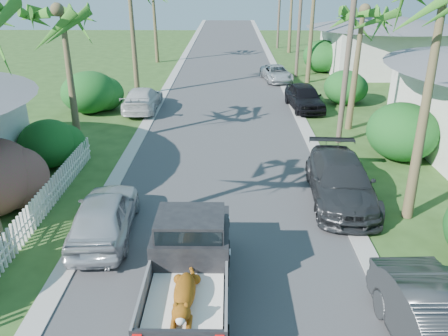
{
  "coord_description": "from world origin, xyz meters",
  "views": [
    {
      "loc": [
        0.24,
        -7.13,
        7.53
      ],
      "look_at": [
        0.07,
        6.66,
        1.4
      ],
      "focal_mm": 35.0,
      "sensor_mm": 36.0,
      "label": 1
    }
  ],
  "objects_px": {
    "parked_car_lf": "(143,99)",
    "palm_l_b": "(60,11)",
    "utility_pole_b": "(349,46)",
    "parked_car_rm": "(341,181)",
    "utility_pole_d": "(279,4)",
    "utility_pole_c": "(300,16)",
    "pickup_truck": "(190,257)",
    "palm_r_b": "(363,11)",
    "parked_car_rn": "(444,336)",
    "parked_car_ln": "(104,215)",
    "parked_car_rd": "(277,74)",
    "parked_car_rf": "(304,97)",
    "house_right_far": "(384,46)"
  },
  "relations": [
    {
      "from": "parked_car_lf",
      "to": "palm_l_b",
      "type": "xyz_separation_m",
      "value": [
        -1.84,
        -6.37,
        5.46
      ]
    },
    {
      "from": "house_right_far",
      "to": "utility_pole_c",
      "type": "height_order",
      "value": "utility_pole_c"
    },
    {
      "from": "parked_car_rf",
      "to": "palm_l_b",
      "type": "bearing_deg",
      "value": -155.54
    },
    {
      "from": "parked_car_lf",
      "to": "palm_r_b",
      "type": "xyz_separation_m",
      "value": [
        11.56,
        -3.37,
        5.27
      ]
    },
    {
      "from": "house_right_far",
      "to": "palm_r_b",
      "type": "bearing_deg",
      "value": -113.11
    },
    {
      "from": "utility_pole_b",
      "to": "utility_pole_d",
      "type": "height_order",
      "value": "same"
    },
    {
      "from": "parked_car_ln",
      "to": "utility_pole_c",
      "type": "bearing_deg",
      "value": -115.38
    },
    {
      "from": "pickup_truck",
      "to": "parked_car_rn",
      "type": "distance_m",
      "value": 5.86
    },
    {
      "from": "parked_car_rn",
      "to": "parked_car_ln",
      "type": "relative_size",
      "value": 1.08
    },
    {
      "from": "pickup_truck",
      "to": "parked_car_rf",
      "type": "distance_m",
      "value": 17.64
    },
    {
      "from": "parked_car_rf",
      "to": "parked_car_ln",
      "type": "relative_size",
      "value": 1.02
    },
    {
      "from": "parked_car_rn",
      "to": "parked_car_rm",
      "type": "xyz_separation_m",
      "value": [
        -0.4,
        7.33,
        -0.0
      ]
    },
    {
      "from": "parked_car_rm",
      "to": "utility_pole_c",
      "type": "relative_size",
      "value": 0.58
    },
    {
      "from": "pickup_truck",
      "to": "palm_r_b",
      "type": "relative_size",
      "value": 0.71
    },
    {
      "from": "parked_car_rd",
      "to": "utility_pole_b",
      "type": "distance_m",
      "value": 14.11
    },
    {
      "from": "utility_pole_c",
      "to": "pickup_truck",
      "type": "bearing_deg",
      "value": -103.66
    },
    {
      "from": "parked_car_rn",
      "to": "parked_car_lf",
      "type": "xyz_separation_m",
      "value": [
        -9.61,
        18.69,
        -0.08
      ]
    },
    {
      "from": "parked_car_rd",
      "to": "parked_car_rf",
      "type": "bearing_deg",
      "value": -90.7
    },
    {
      "from": "parked_car_rd",
      "to": "parked_car_ln",
      "type": "height_order",
      "value": "parked_car_ln"
    },
    {
      "from": "parked_car_lf",
      "to": "utility_pole_d",
      "type": "xyz_separation_m",
      "value": [
        10.56,
        24.63,
        3.91
      ]
    },
    {
      "from": "parked_car_lf",
      "to": "parked_car_ln",
      "type": "bearing_deg",
      "value": 95.43
    },
    {
      "from": "house_right_far",
      "to": "utility_pole_b",
      "type": "height_order",
      "value": "utility_pole_b"
    },
    {
      "from": "parked_car_ln",
      "to": "utility_pole_d",
      "type": "bearing_deg",
      "value": -107.42
    },
    {
      "from": "parked_car_rn",
      "to": "utility_pole_c",
      "type": "bearing_deg",
      "value": 85.55
    },
    {
      "from": "palm_l_b",
      "to": "parked_car_rf",
      "type": "bearing_deg",
      "value": 30.27
    },
    {
      "from": "palm_l_b",
      "to": "palm_r_b",
      "type": "height_order",
      "value": "palm_l_b"
    },
    {
      "from": "parked_car_lf",
      "to": "house_right_far",
      "type": "bearing_deg",
      "value": -147.25
    },
    {
      "from": "parked_car_rd",
      "to": "house_right_far",
      "type": "xyz_separation_m",
      "value": [
        9.14,
        3.59,
        1.54
      ]
    },
    {
      "from": "parked_car_rm",
      "to": "utility_pole_c",
      "type": "xyz_separation_m",
      "value": [
        1.34,
        21.0,
        3.84
      ]
    },
    {
      "from": "parked_car_rm",
      "to": "parked_car_ln",
      "type": "height_order",
      "value": "parked_car_rm"
    },
    {
      "from": "parked_car_rf",
      "to": "utility_pole_b",
      "type": "height_order",
      "value": "utility_pole_b"
    },
    {
      "from": "pickup_truck",
      "to": "parked_car_rn",
      "type": "height_order",
      "value": "pickup_truck"
    },
    {
      "from": "palm_r_b",
      "to": "utility_pole_b",
      "type": "relative_size",
      "value": 0.8
    },
    {
      "from": "parked_car_rf",
      "to": "palm_r_b",
      "type": "distance_m",
      "value": 6.67
    },
    {
      "from": "parked_car_ln",
      "to": "palm_l_b",
      "type": "distance_m",
      "value": 9.76
    },
    {
      "from": "parked_car_rn",
      "to": "palm_l_b",
      "type": "height_order",
      "value": "palm_l_b"
    },
    {
      "from": "parked_car_ln",
      "to": "utility_pole_c",
      "type": "relative_size",
      "value": 0.48
    },
    {
      "from": "pickup_truck",
      "to": "parked_car_rn",
      "type": "relative_size",
      "value": 1.1
    },
    {
      "from": "parked_car_ln",
      "to": "utility_pole_b",
      "type": "relative_size",
      "value": 0.48
    },
    {
      "from": "pickup_truck",
      "to": "house_right_far",
      "type": "distance_m",
      "value": 31.19
    },
    {
      "from": "parked_car_rm",
      "to": "utility_pole_b",
      "type": "bearing_deg",
      "value": 80.75
    },
    {
      "from": "utility_pole_b",
      "to": "parked_car_rm",
      "type": "bearing_deg",
      "value": -102.62
    },
    {
      "from": "parked_car_rf",
      "to": "utility_pole_c",
      "type": "height_order",
      "value": "utility_pole_c"
    },
    {
      "from": "pickup_truck",
      "to": "palm_l_b",
      "type": "height_order",
      "value": "palm_l_b"
    },
    {
      "from": "parked_car_lf",
      "to": "palm_l_b",
      "type": "relative_size",
      "value": 0.64
    },
    {
      "from": "utility_pole_b",
      "to": "utility_pole_d",
      "type": "xyz_separation_m",
      "value": [
        0.0,
        30.0,
        0.0
      ]
    },
    {
      "from": "utility_pole_b",
      "to": "utility_pole_d",
      "type": "relative_size",
      "value": 1.0
    },
    {
      "from": "parked_car_rm",
      "to": "parked_car_lf",
      "type": "height_order",
      "value": "parked_car_rm"
    },
    {
      "from": "parked_car_lf",
      "to": "house_right_far",
      "type": "height_order",
      "value": "house_right_far"
    },
    {
      "from": "parked_car_rf",
      "to": "parked_car_rd",
      "type": "xyz_separation_m",
      "value": [
        -0.94,
        7.64,
        -0.17
      ]
    }
  ]
}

